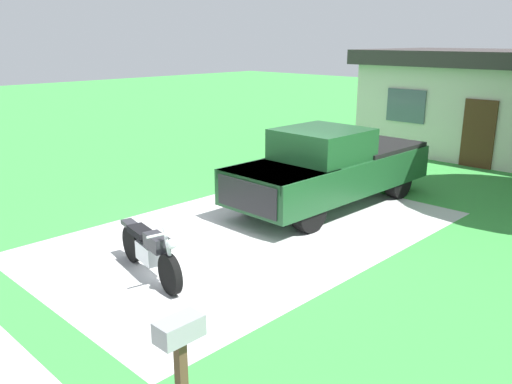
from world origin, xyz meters
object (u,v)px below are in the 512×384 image
object	(u,v)px
pickup_truck	(333,166)
mailbox	(180,344)
neighbor_house	(512,103)
motorcycle	(150,250)

from	to	relation	value
pickup_truck	mailbox	distance (m)	8.10
mailbox	neighbor_house	xyz separation A→B (m)	(-2.62, 16.07, 0.81)
pickup_truck	mailbox	world-z (taller)	pickup_truck
pickup_truck	neighbor_house	distance (m)	8.87
motorcycle	mailbox	bearing A→B (deg)	-29.79
motorcycle	pickup_truck	distance (m)	5.45
motorcycle	neighbor_house	size ratio (longest dim) A/B	0.23
motorcycle	neighbor_house	world-z (taller)	neighbor_house
motorcycle	neighbor_house	bearing A→B (deg)	87.41
motorcycle	neighbor_house	distance (m)	14.28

